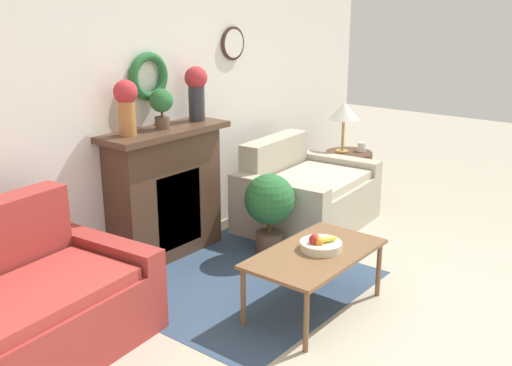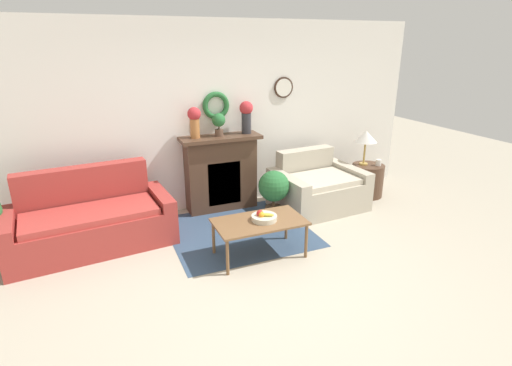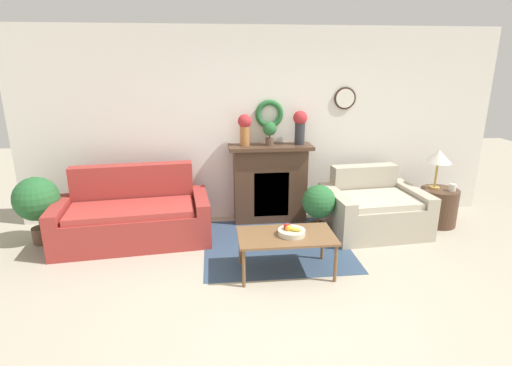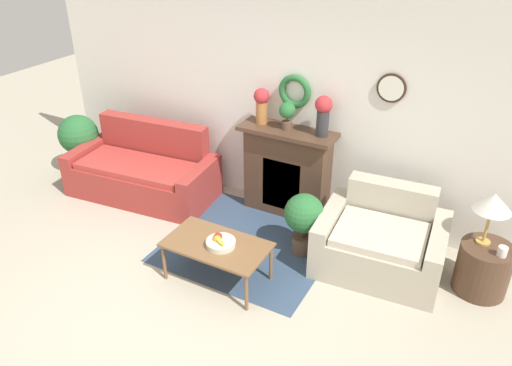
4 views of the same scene
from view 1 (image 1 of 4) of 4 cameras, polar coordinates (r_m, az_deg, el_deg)
The scene contains 14 objects.
ground_plane at distance 4.06m, azimuth 13.88°, elevation -15.05°, with size 16.00×16.00×0.00m, color #ADA38E.
floor_rug at distance 4.76m, azimuth -1.54°, elevation -9.42°, with size 1.80×1.69×0.01m.
wall_back at distance 5.03m, azimuth -11.48°, elevation 7.89°, with size 6.80×0.14×2.70m.
fireplace at distance 5.12m, azimuth -8.60°, elevation -0.88°, with size 1.16×0.41×1.12m.
loveseat_right at distance 5.86m, azimuth 4.67°, elevation -1.12°, with size 1.34×1.08×0.83m.
coffee_table at distance 4.22m, azimuth 5.64°, elevation -7.05°, with size 1.04×0.59×0.45m.
fruit_bowl at distance 4.22m, azimuth 6.13°, elevation -5.84°, with size 0.30×0.30×0.12m.
side_table_by_loveseat at distance 6.74m, azimuth 8.76°, elevation 0.78°, with size 0.51×0.51×0.52m.
table_lamp at distance 6.55m, azimuth 8.36°, elevation 6.72°, with size 0.36×0.36×0.55m.
mug at distance 6.71m, azimuth 10.03°, elevation 3.41°, with size 0.09×0.09×0.10m.
vase_on_mantel_left at distance 4.71m, azimuth -12.26°, elevation 7.44°, with size 0.19×0.19×0.43m.
vase_on_mantel_right at distance 5.22m, azimuth -5.71°, elevation 8.89°, with size 0.20×0.20×0.47m.
potted_plant_on_mantel at distance 4.92m, azimuth -8.99°, elevation 7.42°, with size 0.19×0.19×0.33m.
potted_plant_floor_by_loveseat at distance 5.08m, azimuth 1.29°, elevation -2.08°, with size 0.43×0.43×0.72m.
Camera 1 is at (-3.19, -1.34, 2.12)m, focal length 42.00 mm.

